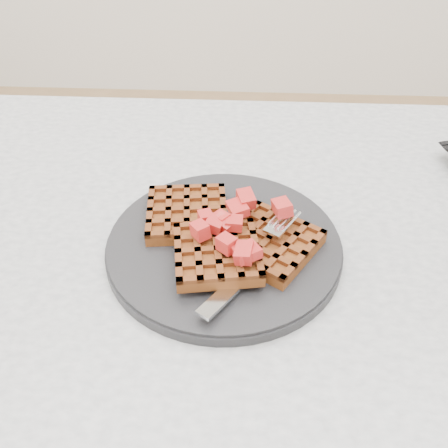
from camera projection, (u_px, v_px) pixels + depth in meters
The scene contains 5 objects.
table at pixel (332, 336), 0.62m from camera, with size 1.20×0.80×0.75m.
plate at pixel (224, 245), 0.56m from camera, with size 0.27×0.27×0.02m, color black.
waffles at pixel (224, 235), 0.55m from camera, with size 0.21×0.18×0.03m.
strawberry_pile at pixel (224, 214), 0.53m from camera, with size 0.15×0.15×0.02m, color #A51010, non-canonical shape.
fork at pixel (258, 260), 0.52m from camera, with size 0.02×0.18×0.02m, color silver, non-canonical shape.
Camera 1 is at (-0.11, -0.39, 1.14)m, focal length 40.00 mm.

